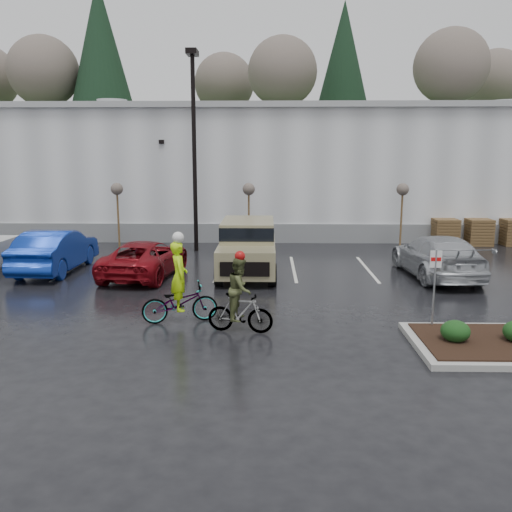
{
  "coord_description": "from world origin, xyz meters",
  "views": [
    {
      "loc": [
        -0.53,
        -13.6,
        4.65
      ],
      "look_at": [
        -0.94,
        3.93,
        1.3
      ],
      "focal_mm": 38.0,
      "sensor_mm": 36.0,
      "label": 1
    }
  ],
  "objects_px": {
    "car_far_silver": "(437,256)",
    "pallet_stack_b": "(478,232)",
    "lamppost": "(194,130)",
    "cyclist_hivis": "(180,295)",
    "sapling_west": "(117,192)",
    "car_blue": "(56,250)",
    "sapling_mid": "(249,193)",
    "fire_lane_sign": "(435,280)",
    "sapling_east": "(403,193)",
    "car_red": "(145,258)",
    "pallet_stack_a": "(445,232)",
    "cyclist_olive": "(240,303)",
    "suv_tan": "(248,248)"
  },
  "relations": [
    {
      "from": "suv_tan",
      "to": "sapling_mid",
      "type": "bearing_deg",
      "value": 91.58
    },
    {
      "from": "lamppost",
      "to": "sapling_west",
      "type": "height_order",
      "value": "lamppost"
    },
    {
      "from": "sapling_mid",
      "to": "fire_lane_sign",
      "type": "height_order",
      "value": "sapling_mid"
    },
    {
      "from": "lamppost",
      "to": "cyclist_hivis",
      "type": "relative_size",
      "value": 3.62
    },
    {
      "from": "sapling_mid",
      "to": "pallet_stack_b",
      "type": "height_order",
      "value": "sapling_mid"
    },
    {
      "from": "sapling_west",
      "to": "pallet_stack_b",
      "type": "relative_size",
      "value": 2.37
    },
    {
      "from": "car_far_silver",
      "to": "car_blue",
      "type": "bearing_deg",
      "value": -6.03
    },
    {
      "from": "pallet_stack_a",
      "to": "suv_tan",
      "type": "bearing_deg",
      "value": -144.26
    },
    {
      "from": "sapling_mid",
      "to": "car_blue",
      "type": "relative_size",
      "value": 0.63
    },
    {
      "from": "suv_tan",
      "to": "cyclist_olive",
      "type": "height_order",
      "value": "cyclist_olive"
    },
    {
      "from": "lamppost",
      "to": "pallet_stack_a",
      "type": "bearing_deg",
      "value": 9.09
    },
    {
      "from": "fire_lane_sign",
      "to": "suv_tan",
      "type": "distance_m",
      "value": 8.47
    },
    {
      "from": "suv_tan",
      "to": "car_blue",
      "type": "bearing_deg",
      "value": 176.9
    },
    {
      "from": "pallet_stack_a",
      "to": "car_red",
      "type": "xyz_separation_m",
      "value": [
        -13.73,
        -7.45,
        0.01
      ]
    },
    {
      "from": "lamppost",
      "to": "car_red",
      "type": "xyz_separation_m",
      "value": [
        -1.23,
        -5.45,
        -5.0
      ]
    },
    {
      "from": "sapling_west",
      "to": "fire_lane_sign",
      "type": "bearing_deg",
      "value": -47.33
    },
    {
      "from": "car_blue",
      "to": "sapling_east",
      "type": "bearing_deg",
      "value": -158.33
    },
    {
      "from": "sapling_mid",
      "to": "car_blue",
      "type": "xyz_separation_m",
      "value": [
        -7.47,
        -5.66,
        -1.89
      ]
    },
    {
      "from": "fire_lane_sign",
      "to": "cyclist_hivis",
      "type": "relative_size",
      "value": 0.86
    },
    {
      "from": "pallet_stack_b",
      "to": "car_blue",
      "type": "height_order",
      "value": "car_blue"
    },
    {
      "from": "pallet_stack_b",
      "to": "sapling_west",
      "type": "bearing_deg",
      "value": -176.86
    },
    {
      "from": "sapling_west",
      "to": "pallet_stack_b",
      "type": "height_order",
      "value": "sapling_west"
    },
    {
      "from": "car_blue",
      "to": "car_red",
      "type": "distance_m",
      "value": 3.83
    },
    {
      "from": "sapling_east",
      "to": "car_red",
      "type": "height_order",
      "value": "sapling_east"
    },
    {
      "from": "pallet_stack_a",
      "to": "car_blue",
      "type": "bearing_deg",
      "value": -159.13
    },
    {
      "from": "pallet_stack_a",
      "to": "car_far_silver",
      "type": "xyz_separation_m",
      "value": [
        -2.63,
        -7.31,
        0.12
      ]
    },
    {
      "from": "car_red",
      "to": "cyclist_olive",
      "type": "height_order",
      "value": "cyclist_olive"
    },
    {
      "from": "pallet_stack_b",
      "to": "car_blue",
      "type": "distance_m",
      "value": 20.3
    },
    {
      "from": "cyclist_hivis",
      "to": "car_far_silver",
      "type": "bearing_deg",
      "value": -71.61
    },
    {
      "from": "sapling_mid",
      "to": "pallet_stack_a",
      "type": "distance_m",
      "value": 10.26
    },
    {
      "from": "car_red",
      "to": "sapling_east",
      "type": "bearing_deg",
      "value": -142.99
    },
    {
      "from": "car_far_silver",
      "to": "sapling_mid",
      "type": "bearing_deg",
      "value": -44.09
    },
    {
      "from": "pallet_stack_a",
      "to": "pallet_stack_b",
      "type": "relative_size",
      "value": 1.0
    },
    {
      "from": "sapling_west",
      "to": "car_red",
      "type": "relative_size",
      "value": 0.65
    },
    {
      "from": "fire_lane_sign",
      "to": "car_far_silver",
      "type": "relative_size",
      "value": 0.4
    },
    {
      "from": "lamppost",
      "to": "sapling_mid",
      "type": "xyz_separation_m",
      "value": [
        2.5,
        1.0,
        -2.96
      ]
    },
    {
      "from": "fire_lane_sign",
      "to": "cyclist_olive",
      "type": "height_order",
      "value": "fire_lane_sign"
    },
    {
      "from": "lamppost",
      "to": "cyclist_olive",
      "type": "xyz_separation_m",
      "value": [
        2.74,
        -11.97,
        -4.88
      ]
    },
    {
      "from": "car_blue",
      "to": "car_far_silver",
      "type": "height_order",
      "value": "car_blue"
    },
    {
      "from": "car_far_silver",
      "to": "pallet_stack_b",
      "type": "bearing_deg",
      "value": -124.2
    },
    {
      "from": "sapling_west",
      "to": "pallet_stack_b",
      "type": "xyz_separation_m",
      "value": [
        18.2,
        1.0,
        -2.05
      ]
    },
    {
      "from": "sapling_west",
      "to": "car_blue",
      "type": "bearing_deg",
      "value": -99.77
    },
    {
      "from": "sapling_east",
      "to": "pallet_stack_a",
      "type": "distance_m",
      "value": 3.39
    },
    {
      "from": "fire_lane_sign",
      "to": "pallet_stack_b",
      "type": "bearing_deg",
      "value": 65.12
    },
    {
      "from": "lamppost",
      "to": "pallet_stack_a",
      "type": "distance_m",
      "value": 13.61
    },
    {
      "from": "pallet_stack_a",
      "to": "fire_lane_sign",
      "type": "xyz_separation_m",
      "value": [
        -4.7,
        -13.8,
        0.73
      ]
    },
    {
      "from": "cyclist_hivis",
      "to": "sapling_west",
      "type": "bearing_deg",
      "value": 7.49
    },
    {
      "from": "sapling_mid",
      "to": "sapling_east",
      "type": "relative_size",
      "value": 1.0
    },
    {
      "from": "cyclist_hivis",
      "to": "lamppost",
      "type": "bearing_deg",
      "value": -9.75
    },
    {
      "from": "fire_lane_sign",
      "to": "car_blue",
      "type": "relative_size",
      "value": 0.43
    }
  ]
}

